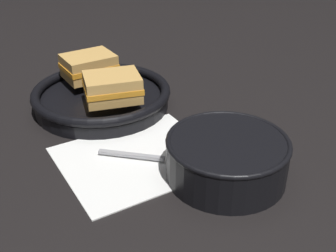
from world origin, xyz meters
TOP-DOWN VIEW (x-y plane):
  - ground_plane at (0.00, 0.00)m, footprint 4.00×4.00m
  - napkin at (-0.03, -0.00)m, footprint 0.27×0.24m
  - soup_bowl at (0.08, -0.09)m, footprint 0.18×0.18m
  - spoon at (0.01, -0.03)m, footprint 0.14×0.10m
  - skillet at (-0.04, 0.19)m, footprint 0.26×0.26m
  - sandwich_near_left at (-0.03, 0.14)m, footprint 0.10×0.08m
  - sandwich_near_right at (-0.05, 0.25)m, footprint 0.11×0.10m

SIDE VIEW (x-z plane):
  - ground_plane at x=0.00m, z-range 0.00..0.00m
  - napkin at x=-0.03m, z-range 0.00..0.00m
  - spoon at x=0.01m, z-range 0.00..0.01m
  - skillet at x=-0.04m, z-range 0.00..0.04m
  - soup_bowl at x=0.08m, z-range 0.00..0.07m
  - sandwich_near_left at x=-0.03m, z-range 0.04..0.09m
  - sandwich_near_right at x=-0.05m, z-range 0.04..0.09m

